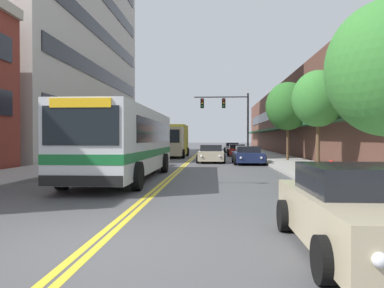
% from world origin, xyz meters
% --- Properties ---
extents(ground_plane, '(240.00, 240.00, 0.00)m').
position_xyz_m(ground_plane, '(0.00, 37.00, 0.00)').
color(ground_plane, '#4C4C4F').
extents(sidewalk_left, '(3.75, 106.00, 0.16)m').
position_xyz_m(sidewalk_left, '(-7.37, 37.00, 0.08)').
color(sidewalk_left, '#9E9B96').
rests_on(sidewalk_left, ground_plane).
extents(sidewalk_right, '(3.75, 106.00, 0.16)m').
position_xyz_m(sidewalk_right, '(7.37, 37.00, 0.08)').
color(sidewalk_right, '#9E9B96').
rests_on(sidewalk_right, ground_plane).
extents(centre_line, '(0.34, 106.00, 0.01)m').
position_xyz_m(centre_line, '(0.00, 37.00, 0.00)').
color(centre_line, yellow).
rests_on(centre_line, ground_plane).
extents(office_tower_left, '(12.08, 30.41, 29.10)m').
position_xyz_m(office_tower_left, '(-15.49, 31.95, 14.55)').
color(office_tower_left, '#BCB7AD').
rests_on(office_tower_left, ground_plane).
extents(storefront_row_right, '(9.10, 68.00, 8.13)m').
position_xyz_m(storefront_row_right, '(13.47, 37.00, 4.06)').
color(storefront_row_right, brown).
rests_on(storefront_row_right, ground_plane).
extents(city_bus, '(2.93, 11.34, 3.03)m').
position_xyz_m(city_bus, '(-1.94, 10.30, 1.72)').
color(city_bus, silver).
rests_on(city_bus, ground_plane).
extents(car_charcoal_parked_left_near, '(2.08, 4.80, 1.32)m').
position_xyz_m(car_charcoal_parked_left_near, '(-4.34, 21.07, 0.61)').
color(car_charcoal_parked_left_near, '#232328').
rests_on(car_charcoal_parked_left_near, ground_plane).
extents(car_beige_parked_right_foreground, '(2.10, 4.38, 1.36)m').
position_xyz_m(car_beige_parked_right_foreground, '(4.31, -0.28, 0.63)').
color(car_beige_parked_right_foreground, '#BCAD89').
rests_on(car_beige_parked_right_foreground, ground_plane).
extents(car_red_parked_right_mid, '(2.04, 4.31, 1.19)m').
position_xyz_m(car_red_parked_right_mid, '(4.33, 32.65, 0.57)').
color(car_red_parked_right_mid, maroon).
rests_on(car_red_parked_right_mid, ground_plane).
extents(car_navy_parked_right_far, '(2.15, 4.67, 1.25)m').
position_xyz_m(car_navy_parked_right_far, '(4.37, 20.41, 0.60)').
color(car_navy_parked_right_far, '#19234C').
rests_on(car_navy_parked_right_far, ground_plane).
extents(car_silver_parked_right_end, '(2.10, 4.51, 1.26)m').
position_xyz_m(car_silver_parked_right_end, '(4.28, 42.79, 0.59)').
color(car_silver_parked_right_end, '#B7B7BC').
rests_on(car_silver_parked_right_end, ground_plane).
extents(car_champagne_moving_lead, '(2.10, 4.74, 1.32)m').
position_xyz_m(car_champagne_moving_lead, '(1.74, 22.14, 0.62)').
color(car_champagne_moving_lead, beige).
rests_on(car_champagne_moving_lead, ground_plane).
extents(box_truck, '(2.80, 7.65, 3.14)m').
position_xyz_m(box_truck, '(-2.08, 29.92, 1.64)').
color(box_truck, '#BCAD89').
rests_on(box_truck, ground_plane).
extents(traffic_signal_mast, '(5.26, 0.38, 6.15)m').
position_xyz_m(traffic_signal_mast, '(3.40, 29.91, 4.36)').
color(traffic_signal_mast, '#47474C').
rests_on(traffic_signal_mast, ground_plane).
extents(street_tree_right_mid, '(2.71, 2.71, 5.23)m').
position_xyz_m(street_tree_right_mid, '(7.45, 13.82, 3.88)').
color(street_tree_right_mid, brown).
rests_on(street_tree_right_mid, sidewalk_right).
extents(street_tree_right_far, '(3.33, 3.33, 5.94)m').
position_xyz_m(street_tree_right_far, '(7.57, 22.66, 4.26)').
color(street_tree_right_far, brown).
rests_on(street_tree_right_far, sidewalk_right).
extents(fire_hydrant, '(0.30, 0.22, 0.91)m').
position_xyz_m(fire_hydrant, '(5.95, 6.60, 0.61)').
color(fire_hydrant, red).
rests_on(fire_hydrant, sidewalk_right).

